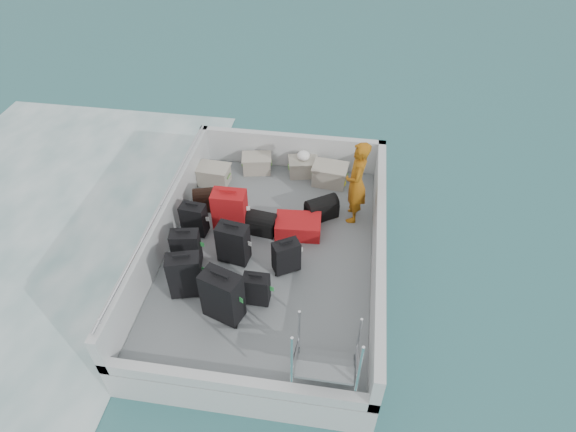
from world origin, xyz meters
name	(u,v)px	position (x,y,z in m)	size (l,w,h in m)	color
ground	(270,276)	(0.00, 0.00, 0.00)	(160.00, 160.00, 0.00)	#16504F
wake_foam	(14,246)	(-4.80, 0.00, 0.00)	(10.00, 10.00, 0.00)	white
ferry_hull	(270,264)	(0.00, 0.00, 0.30)	(3.60, 5.00, 0.60)	silver
deck	(270,251)	(0.00, 0.00, 0.61)	(3.30, 4.70, 0.02)	slate
deck_fittings	(287,251)	(0.35, -0.32, 0.99)	(3.60, 5.00, 0.90)	#B9BDBD
suitcase_0	(185,276)	(-1.05, -1.02, 0.99)	(0.48, 0.27, 0.75)	black
suitcase_1	(186,248)	(-1.23, -0.45, 0.95)	(0.43, 0.25, 0.65)	black
suitcase_2	(194,220)	(-1.31, 0.24, 0.92)	(0.41, 0.24, 0.59)	black
suitcase_3	(222,296)	(-0.41, -1.35, 1.03)	(0.55, 0.32, 0.83)	black
suitcase_4	(233,244)	(-0.52, -0.26, 0.97)	(0.48, 0.28, 0.70)	black
suitcase_5	(230,211)	(-0.75, 0.45, 1.00)	(0.56, 0.33, 0.76)	#A30C19
suitcase_6	(256,290)	(0.00, -1.04, 0.88)	(0.38, 0.22, 0.53)	black
suitcase_7	(286,257)	(0.33, -0.36, 0.91)	(0.41, 0.23, 0.57)	black
suitcase_8	(298,226)	(0.40, 0.49, 0.77)	(0.50, 0.75, 0.30)	#A30C19
duffel_0	(207,201)	(-1.30, 0.90, 0.78)	(0.45, 0.30, 0.32)	black
duffel_1	(262,224)	(-0.21, 0.44, 0.78)	(0.48, 0.30, 0.32)	black
duffel_2	(321,210)	(0.75, 0.97, 0.78)	(0.55, 0.30, 0.32)	black
crate_0	(214,175)	(-1.36, 1.63, 0.79)	(0.56, 0.39, 0.34)	#AEA797
crate_1	(257,164)	(-0.63, 2.12, 0.78)	(0.53, 0.36, 0.32)	#AEA797
crate_2	(303,168)	(0.28, 2.15, 0.78)	(0.53, 0.37, 0.32)	#AEA797
crate_3	(330,175)	(0.81, 1.95, 0.80)	(0.61, 0.42, 0.37)	#AEA797
yellow_bag	(339,182)	(0.99, 1.85, 0.73)	(0.28, 0.26, 0.22)	yellow
white_bag	(304,157)	(0.28, 2.15, 1.03)	(0.24, 0.24, 0.18)	white
passenger	(356,183)	(1.30, 1.04, 1.39)	(0.56, 0.36, 1.53)	orange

